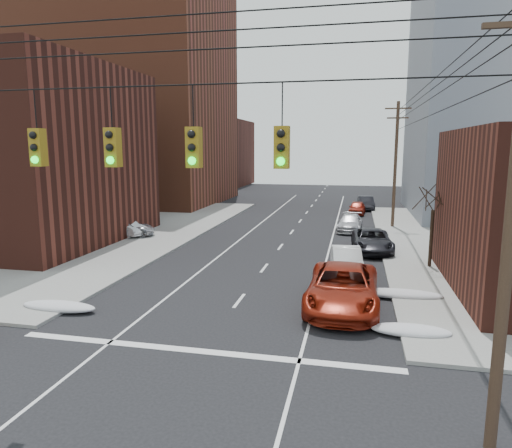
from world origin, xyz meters
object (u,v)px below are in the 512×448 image
at_px(parked_car_e, 357,208).
at_px(parked_car_d, 350,223).
at_px(lot_car_d, 118,215).
at_px(parked_car_f, 366,203).
at_px(parked_car_a, 344,286).
at_px(lot_car_b, 127,228).
at_px(lot_car_c, 76,224).
at_px(parked_car_b, 346,261).
at_px(parked_car_c, 372,241).
at_px(red_pickup, 343,288).
at_px(lot_car_a, 125,227).

bearing_deg(parked_car_e, parked_car_d, -89.69).
xyz_separation_m(parked_car_e, lot_car_d, (-21.64, -11.57, 0.20)).
bearing_deg(parked_car_f, parked_car_a, -97.94).
bearing_deg(parked_car_f, lot_car_b, -136.72).
distance_m(parked_car_e, lot_car_c, 28.14).
distance_m(parked_car_b, parked_car_c, 6.31).
relative_size(parked_car_b, lot_car_b, 1.03).
height_order(parked_car_e, parked_car_f, parked_car_f).
xyz_separation_m(parked_car_c, lot_car_b, (-18.85, 0.78, -0.01)).
relative_size(parked_car_b, parked_car_f, 0.99).
xyz_separation_m(parked_car_d, lot_car_d, (-21.04, -1.24, 0.19)).
height_order(red_pickup, lot_car_b, red_pickup).
relative_size(parked_car_b, lot_car_d, 1.04).
xyz_separation_m(parked_car_e, parked_car_f, (1.00, 4.07, 0.06)).
distance_m(parked_car_a, parked_car_e, 28.62).
distance_m(red_pickup, lot_car_d, 27.76).
height_order(parked_car_d, parked_car_f, parked_car_f).
bearing_deg(red_pickup, parked_car_f, 87.93).
height_order(parked_car_c, parked_car_d, parked_car_c).
relative_size(lot_car_a, lot_car_d, 0.91).
bearing_deg(parked_car_f, parked_car_c, -95.14).
distance_m(red_pickup, parked_car_c, 11.91).
bearing_deg(lot_car_c, parked_car_b, -119.60).
relative_size(parked_car_b, parked_car_d, 0.94).
height_order(parked_car_b, lot_car_d, lot_car_d).
distance_m(parked_car_c, lot_car_b, 18.87).
bearing_deg(lot_car_a, lot_car_c, 116.06).
bearing_deg(parked_car_b, parked_car_a, -96.14).
distance_m(lot_car_b, lot_car_c, 4.54).
bearing_deg(lot_car_c, red_pickup, -132.04).
distance_m(red_pickup, lot_car_b, 21.31).
bearing_deg(lot_car_d, red_pickup, -150.56).
xyz_separation_m(parked_car_b, parked_car_f, (1.60, 28.14, 0.01)).
height_order(red_pickup, parked_car_e, red_pickup).
bearing_deg(lot_car_d, lot_car_b, -165.64).
bearing_deg(lot_car_a, red_pickup, -102.52).
xyz_separation_m(parked_car_e, lot_car_b, (-17.86, -17.18, 0.07)).
bearing_deg(parked_car_b, parked_car_f, 80.61).
relative_size(lot_car_b, lot_car_d, 1.01).
height_order(parked_car_b, lot_car_a, parked_car_b).
relative_size(parked_car_a, lot_car_a, 0.98).
bearing_deg(lot_car_b, lot_car_a, 22.81).
relative_size(lot_car_b, lot_car_c, 0.83).
relative_size(parked_car_a, parked_car_e, 0.95).
xyz_separation_m(parked_car_c, parked_car_f, (0.00, 22.03, -0.02)).
distance_m(parked_car_e, lot_car_a, 24.77).
distance_m(parked_car_c, parked_car_f, 22.03).
bearing_deg(red_pickup, parked_car_e, 89.47).
relative_size(parked_car_b, lot_car_a, 1.14).
bearing_deg(parked_car_a, parked_car_f, 87.72).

